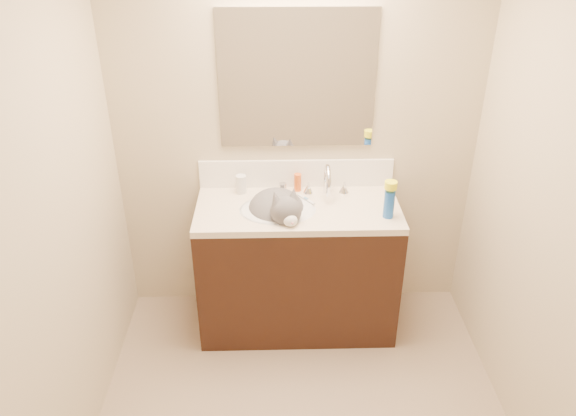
{
  "coord_description": "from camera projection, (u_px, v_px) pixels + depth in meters",
  "views": [
    {
      "loc": [
        -0.14,
        -1.9,
        2.46
      ],
      "look_at": [
        -0.06,
        0.92,
        0.88
      ],
      "focal_mm": 35.0,
      "sensor_mm": 36.0,
      "label": 1
    }
  ],
  "objects": [
    {
      "name": "spray_cap",
      "position": [
        391.0,
        185.0,
        3.09
      ],
      "size": [
        0.07,
        0.07,
        0.04
      ],
      "primitive_type": "cylinder",
      "rotation": [
        0.0,
        0.0,
        0.02
      ],
      "color": "yellow",
      "rests_on": "spray_can"
    },
    {
      "name": "vanity_cabinet",
      "position": [
        297.0,
        269.0,
        3.51
      ],
      "size": [
        1.2,
        0.55,
        0.82
      ],
      "primitive_type": "cube",
      "color": "black",
      "rests_on": "ground"
    },
    {
      "name": "toothbrush_head",
      "position": [
        306.0,
        199.0,
        3.36
      ],
      "size": [
        0.03,
        0.03,
        0.02
      ],
      "primitive_type": "cube",
      "rotation": [
        0.0,
        0.0,
        0.62
      ],
      "color": "#5A93C0",
      "rests_on": "counter_slab"
    },
    {
      "name": "toothbrush",
      "position": [
        306.0,
        199.0,
        3.36
      ],
      "size": [
        0.1,
        0.13,
        0.01
      ],
      "primitive_type": "cube",
      "rotation": [
        0.0,
        0.0,
        0.62
      ],
      "color": "silver",
      "rests_on": "counter_slab"
    },
    {
      "name": "pill_bottle",
      "position": [
        241.0,
        184.0,
        3.42
      ],
      "size": [
        0.07,
        0.07,
        0.11
      ],
      "primitive_type": "cylinder",
      "rotation": [
        0.0,
        0.0,
        0.21
      ],
      "color": "silver",
      "rests_on": "counter_slab"
    },
    {
      "name": "basin",
      "position": [
        278.0,
        220.0,
        3.3
      ],
      "size": [
        0.45,
        0.36,
        0.14
      ],
      "primitive_type": "ellipsoid",
      "color": "silver",
      "rests_on": "vanity_cabinet"
    },
    {
      "name": "amber_bottle",
      "position": [
        298.0,
        182.0,
        3.45
      ],
      "size": [
        0.06,
        0.06,
        0.11
      ],
      "primitive_type": "cylinder",
      "rotation": [
        0.0,
        0.0,
        0.31
      ],
      "color": "#D85719",
      "rests_on": "counter_slab"
    },
    {
      "name": "backsplash",
      "position": [
        296.0,
        174.0,
        3.48
      ],
      "size": [
        1.2,
        0.02,
        0.18
      ],
      "primitive_type": "cube",
      "color": "white",
      "rests_on": "counter_slab"
    },
    {
      "name": "room_shell",
      "position": [
        310.0,
        187.0,
        2.14
      ],
      "size": [
        2.24,
        2.54,
        2.52
      ],
      "color": "#BBAA8B",
      "rests_on": "ground"
    },
    {
      "name": "spray_can",
      "position": [
        389.0,
        204.0,
        3.15
      ],
      "size": [
        0.06,
        0.06,
        0.16
      ],
      "primitive_type": "cylinder",
      "rotation": [
        0.0,
        0.0,
        0.02
      ],
      "color": "#1951B3",
      "rests_on": "counter_slab"
    },
    {
      "name": "faucet",
      "position": [
        327.0,
        183.0,
        3.37
      ],
      "size": [
        0.28,
        0.2,
        0.21
      ],
      "color": "silver",
      "rests_on": "counter_slab"
    },
    {
      "name": "silver_jar",
      "position": [
        283.0,
        187.0,
        3.45
      ],
      "size": [
        0.06,
        0.06,
        0.05
      ],
      "primitive_type": "cylinder",
      "rotation": [
        0.0,
        0.0,
        0.23
      ],
      "color": "#B7B7BC",
      "rests_on": "counter_slab"
    },
    {
      "name": "cat",
      "position": [
        278.0,
        211.0,
        3.28
      ],
      "size": [
        0.46,
        0.51,
        0.35
      ],
      "rotation": [
        0.0,
        0.0,
        0.32
      ],
      "color": "#4F4D4F",
      "rests_on": "basin"
    },
    {
      "name": "counter_slab",
      "position": [
        298.0,
        210.0,
        3.3
      ],
      "size": [
        1.2,
        0.55,
        0.04
      ],
      "primitive_type": "cube",
      "color": "beige",
      "rests_on": "vanity_cabinet"
    },
    {
      "name": "mirror",
      "position": [
        297.0,
        80.0,
        3.19
      ],
      "size": [
        0.9,
        0.02,
        0.8
      ],
      "primitive_type": "cube",
      "color": "white",
      "rests_on": "room_shell"
    },
    {
      "name": "pill_label",
      "position": [
        241.0,
        186.0,
        3.43
      ],
      "size": [
        0.07,
        0.07,
        0.04
      ],
      "primitive_type": "cylinder",
      "rotation": [
        0.0,
        0.0,
        0.21
      ],
      "color": "#F84E29",
      "rests_on": "pill_bottle"
    }
  ]
}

